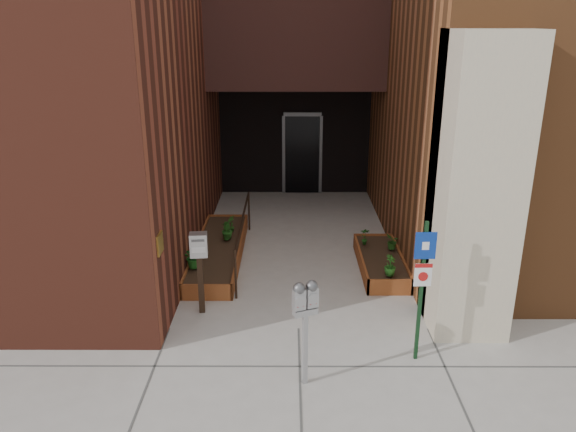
{
  "coord_description": "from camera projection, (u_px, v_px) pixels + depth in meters",
  "views": [
    {
      "loc": [
        -0.14,
        -7.59,
        4.52
      ],
      "look_at": [
        -0.17,
        1.8,
        1.21
      ],
      "focal_mm": 35.0,
      "sensor_mm": 36.0,
      "label": 1
    }
  ],
  "objects": [
    {
      "name": "shrub_left_a",
      "position": [
        194.0,
        257.0,
        10.03
      ],
      "size": [
        0.5,
        0.5,
        0.41
      ],
      "primitive_type": "imported",
      "rotation": [
        0.0,
        0.0,
        0.46
      ],
      "color": "#1A5819",
      "rests_on": "planter_left"
    },
    {
      "name": "ground",
      "position": [
        298.0,
        329.0,
        8.66
      ],
      "size": [
        80.0,
        80.0,
        0.0
      ],
      "primitive_type": "plane",
      "color": "#9E9991",
      "rests_on": "ground"
    },
    {
      "name": "shrub_left_d",
      "position": [
        231.0,
        224.0,
        11.73
      ],
      "size": [
        0.25,
        0.25,
        0.35
      ],
      "primitive_type": "imported",
      "rotation": [
        0.0,
        0.0,
        5.18
      ],
      "color": "#245819",
      "rests_on": "planter_left"
    },
    {
      "name": "planter_right",
      "position": [
        381.0,
        263.0,
        10.69
      ],
      "size": [
        0.8,
        2.2,
        0.3
      ],
      "color": "maroon",
      "rests_on": "ground"
    },
    {
      "name": "planter_left",
      "position": [
        219.0,
        252.0,
        11.17
      ],
      "size": [
        0.9,
        3.6,
        0.3
      ],
      "color": "maroon",
      "rests_on": "ground"
    },
    {
      "name": "parking_meter",
      "position": [
        305.0,
        306.0,
        7.0
      ],
      "size": [
        0.34,
        0.23,
        1.47
      ],
      "color": "#A6A6A9",
      "rests_on": "ground"
    },
    {
      "name": "shrub_right_b",
      "position": [
        365.0,
        236.0,
        11.06
      ],
      "size": [
        0.19,
        0.19,
        0.34
      ],
      "primitive_type": "imported",
      "rotation": [
        0.0,
        0.0,
        3.09
      ],
      "color": "#1B5217",
      "rests_on": "planter_right"
    },
    {
      "name": "shrub_left_c",
      "position": [
        227.0,
        229.0,
        11.36
      ],
      "size": [
        0.31,
        0.31,
        0.39
      ],
      "primitive_type": "imported",
      "rotation": [
        0.0,
        0.0,
        4.0
      ],
      "color": "#1F5017",
      "rests_on": "planter_left"
    },
    {
      "name": "shrub_right_a",
      "position": [
        390.0,
        265.0,
        9.72
      ],
      "size": [
        0.29,
        0.29,
        0.37
      ],
      "primitive_type": "imported",
      "rotation": [
        0.0,
        0.0,
        0.92
      ],
      "color": "#23611B",
      "rests_on": "planter_right"
    },
    {
      "name": "shrub_right_c",
      "position": [
        392.0,
        242.0,
        10.83
      ],
      "size": [
        0.3,
        0.3,
        0.31
      ],
      "primitive_type": "imported",
      "rotation": [
        0.0,
        0.0,
        4.6
      ],
      "color": "#205217",
      "rests_on": "planter_right"
    },
    {
      "name": "handrail",
      "position": [
        243.0,
        224.0,
        10.91
      ],
      "size": [
        0.04,
        3.34,
        0.9
      ],
      "color": "black",
      "rests_on": "ground"
    },
    {
      "name": "payment_dropbox",
      "position": [
        199.0,
        256.0,
        8.84
      ],
      "size": [
        0.29,
        0.23,
        1.37
      ],
      "color": "black",
      "rests_on": "ground"
    },
    {
      "name": "shrub_left_b",
      "position": [
        226.0,
        231.0,
        11.31
      ],
      "size": [
        0.25,
        0.25,
        0.35
      ],
      "primitive_type": "imported",
      "rotation": [
        0.0,
        0.0,
        1.91
      ],
      "color": "#205919",
      "rests_on": "planter_left"
    },
    {
      "name": "sign_post",
      "position": [
        422.0,
        277.0,
        7.48
      ],
      "size": [
        0.28,
        0.07,
        2.05
      ],
      "color": "#123319",
      "rests_on": "ground"
    }
  ]
}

